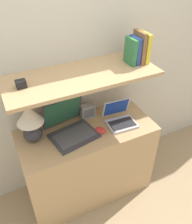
% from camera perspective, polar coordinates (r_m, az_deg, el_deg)
% --- Properties ---
extents(ground_plane, '(12.00, 12.00, 0.00)m').
position_cam_1_polar(ground_plane, '(2.41, 0.93, -22.08)').
color(ground_plane, '#9E8460').
extents(wall_back, '(6.00, 0.05, 2.40)m').
position_cam_1_polar(wall_back, '(1.98, -6.33, 10.70)').
color(wall_back, beige).
rests_on(wall_back, ground_plane).
extents(desk, '(1.14, 0.51, 0.77)m').
position_cam_1_polar(desk, '(2.23, -1.96, -11.86)').
color(desk, tan).
rests_on(desk, ground_plane).
extents(back_riser, '(1.14, 0.04, 1.23)m').
position_cam_1_polar(back_riser, '(2.26, -4.95, -3.27)').
color(back_riser, beige).
rests_on(back_riser, ground_plane).
extents(shelf, '(1.14, 0.46, 0.03)m').
position_cam_1_polar(shelf, '(1.75, -3.43, 8.67)').
color(shelf, tan).
rests_on(shelf, back_riser).
extents(table_lamp, '(0.20, 0.20, 0.32)m').
position_cam_1_polar(table_lamp, '(1.82, -15.52, -2.13)').
color(table_lamp, '#2D2D33').
rests_on(table_lamp, desk).
extents(laptop_large, '(0.40, 0.38, 0.29)m').
position_cam_1_polar(laptop_large, '(1.91, -6.27, -3.66)').
color(laptop_large, '#333338').
rests_on(laptop_large, desk).
extents(laptop_small, '(0.26, 0.25, 0.19)m').
position_cam_1_polar(laptop_small, '(2.02, 5.74, -1.56)').
color(laptop_small, silver).
rests_on(laptop_small, desk).
extents(computer_mouse, '(0.11, 0.12, 0.03)m').
position_cam_1_polar(computer_mouse, '(1.94, 1.05, -4.39)').
color(computer_mouse, red).
rests_on(computer_mouse, desk).
extents(router_box, '(0.12, 0.07, 0.12)m').
position_cam_1_polar(router_box, '(2.06, -2.04, 0.20)').
color(router_box, gray).
rests_on(router_box, desk).
extents(book_yellow, '(0.03, 0.16, 0.23)m').
position_cam_1_polar(book_yellow, '(1.93, 11.30, 15.07)').
color(book_yellow, gold).
rests_on(book_yellow, shelf).
extents(book_brown, '(0.03, 0.15, 0.24)m').
position_cam_1_polar(book_brown, '(1.91, 10.33, 15.10)').
color(book_brown, brown).
rests_on(book_brown, shelf).
extents(book_blue, '(0.03, 0.13, 0.21)m').
position_cam_1_polar(book_blue, '(1.89, 9.33, 14.48)').
color(book_blue, '#284293').
rests_on(book_blue, shelf).
extents(book_green, '(0.04, 0.14, 0.20)m').
position_cam_1_polar(book_green, '(1.87, 8.32, 14.24)').
color(book_green, '#2D7042').
rests_on(book_green, shelf).
extents(shelf_gadget, '(0.07, 0.05, 0.05)m').
position_cam_1_polar(shelf_gadget, '(1.63, -17.61, 6.44)').
color(shelf_gadget, black).
rests_on(shelf_gadget, shelf).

